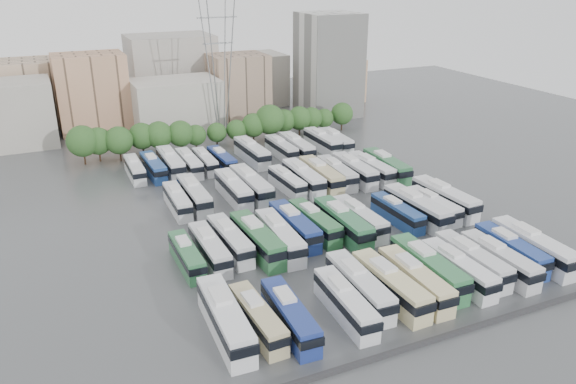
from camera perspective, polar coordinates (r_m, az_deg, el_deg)
name	(u,v)px	position (r m, az deg, el deg)	size (l,w,h in m)	color
ground	(310,219)	(88.04, 2.29, -2.79)	(220.00, 220.00, 0.00)	#424447
parapet	(448,335)	(64.17, 15.97, -13.82)	(56.00, 0.50, 0.50)	#2D2D30
tree_line	(216,128)	(122.81, -7.34, 6.42)	(64.76, 7.73, 8.45)	black
city_buildings	(159,88)	(148.83, -13.01, 10.22)	(102.00, 35.00, 20.00)	#9E998E
apartment_tower	(329,65)	(149.01, 4.15, 12.74)	(14.00, 14.00, 26.00)	silver
electricity_pylon	(219,54)	(128.43, -7.05, 13.70)	(9.00, 6.91, 33.83)	slate
bus_r0_s0	(225,319)	(61.46, -6.40, -12.66)	(3.49, 13.68, 4.26)	silver
bus_r0_s1	(257,318)	(61.91, -3.12, -12.64)	(2.86, 11.41, 3.56)	tan
bus_r0_s2	(290,315)	(62.04, 0.19, -12.41)	(3.17, 12.11, 3.77)	navy
bus_r0_s4	(345,303)	(64.40, 5.85, -11.11)	(3.20, 12.09, 3.76)	silver
bus_r0_s5	(359,286)	(67.34, 7.25, -9.44)	(3.28, 12.90, 4.02)	silver
bus_r0_s6	(390,285)	(68.00, 10.34, -9.27)	(3.12, 13.10, 4.09)	beige
bus_r0_s7	(415,280)	(69.73, 12.76, -8.68)	(3.06, 12.77, 3.99)	beige
bus_r0_s8	(428,268)	(72.47, 14.05, -7.46)	(3.30, 13.44, 4.19)	#317344
bus_r0_s9	(458,269)	(73.54, 16.87, -7.48)	(2.68, 12.21, 3.83)	silver
bus_r0_s10	(472,260)	(76.06, 18.19, -6.59)	(2.77, 12.39, 3.88)	silver
bus_r0_s11	(499,260)	(77.37, 20.64, -6.44)	(2.70, 12.33, 3.87)	silver
bus_r0_s12	(511,250)	(80.58, 21.68, -5.45)	(3.22, 12.23, 3.80)	navy
bus_r0_s13	(533,247)	(82.05, 23.65, -5.11)	(3.30, 13.55, 4.23)	silver
bus_r1_s0	(187,256)	(75.04, -10.25, -6.37)	(2.45, 10.91, 3.42)	#2E6D40
bus_r1_s1	(210,249)	(75.96, -7.97, -5.71)	(2.68, 12.03, 3.77)	silver
bus_r1_s2	(230,240)	(77.87, -5.91, -4.85)	(3.05, 12.26, 3.82)	silver
bus_r1_s3	(257,239)	(77.32, -3.14, -4.80)	(3.49, 13.58, 4.23)	#2D6A3C
bus_r1_s4	(280,236)	(78.06, -0.85, -4.54)	(3.38, 13.21, 4.11)	silver
bus_r1_s5	(294,225)	(81.36, 0.65, -3.42)	(2.87, 12.81, 4.01)	navy
bus_r1_s6	(314,222)	(82.73, 2.70, -3.06)	(3.22, 12.33, 3.83)	#2E6D3D
bus_r1_s7	(343,223)	(82.39, 5.59, -3.11)	(3.06, 13.52, 4.23)	#307046
bus_r1_s8	(359,218)	(84.54, 7.26, -2.65)	(2.85, 12.27, 3.84)	silver
bus_r1_s10	(397,212)	(87.75, 11.04, -2.05)	(2.80, 11.29, 3.52)	navy
bus_r1_s11	(417,208)	(89.10, 12.93, -1.57)	(3.56, 13.75, 4.28)	silver
bus_r1_s12	(433,205)	(91.54, 14.54, -1.33)	(2.92, 11.35, 3.53)	silver
bus_r1_s13	(445,198)	(94.03, 15.64, -0.58)	(3.56, 13.61, 4.23)	silver
bus_r2_s1	(177,201)	(92.15, -11.18, -0.85)	(2.68, 11.38, 3.56)	silver
bus_r2_s2	(194,195)	(93.38, -9.50, -0.28)	(2.83, 12.73, 3.99)	silver
bus_r2_s4	(233,189)	(94.98, -5.57, 0.33)	(2.89, 12.87, 4.03)	silver
bus_r2_s5	(251,185)	(96.02, -3.78, 0.72)	(3.22, 13.72, 4.29)	silver
bus_r2_s7	(287,182)	(98.45, -0.10, 1.07)	(2.84, 11.18, 3.48)	silver
bus_r2_s8	(303,177)	(99.56, 1.58, 1.49)	(3.09, 13.10, 4.10)	white
bus_r2_s9	(321,175)	(100.72, 3.38, 1.75)	(3.32, 13.56, 4.23)	#C9BB8A
bus_r2_s10	(337,173)	(102.56, 4.98, 1.98)	(3.29, 12.48, 3.88)	silver
bus_r2_s11	(354,170)	(103.88, 6.76, 2.23)	(3.04, 13.07, 4.09)	silver
bus_r2_s12	(371,168)	(105.25, 8.42, 2.38)	(3.21, 12.78, 3.98)	silver
bus_r2_s13	(386,166)	(106.77, 9.96, 2.63)	(3.60, 13.54, 4.21)	#2C663C
bus_r3_s0	(135,169)	(108.46, -15.30, 2.28)	(2.48, 11.09, 3.48)	silver
bus_r3_s1	(153,167)	(108.50, -13.51, 2.51)	(2.97, 11.79, 3.67)	navy
bus_r3_s2	(171,163)	(109.46, -11.83, 2.95)	(2.89, 13.04, 4.09)	silver
bus_r3_s3	(189,163)	(109.25, -10.02, 2.94)	(2.62, 11.74, 3.68)	silver
bus_r3_s4	(205,161)	(110.09, -8.42, 3.11)	(2.45, 10.91, 3.42)	silver
bus_r3_s5	(222,160)	(110.44, -6.74, 3.29)	(2.83, 11.24, 3.50)	navy
bus_r3_s7	(252,152)	(113.54, -3.70, 4.09)	(3.26, 13.27, 4.14)	silver
bus_r3_s9	(281,148)	(116.16, -0.68, 4.45)	(2.73, 11.95, 3.74)	silver
bus_r3_s10	(297,147)	(116.82, 0.87, 4.63)	(3.09, 13.02, 4.07)	silver
bus_r3_s12	(322,141)	(120.70, 3.50, 5.16)	(2.94, 12.85, 4.02)	silver
bus_r3_s13	(336,141)	(121.77, 4.89, 5.22)	(3.12, 12.23, 3.81)	silver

